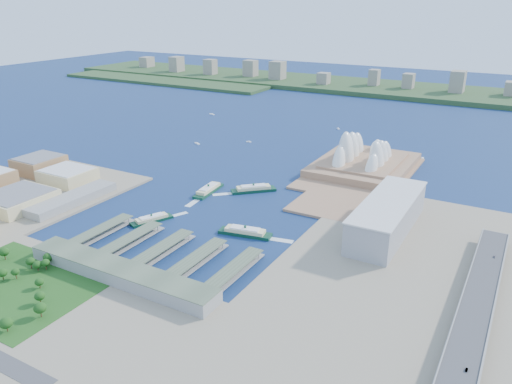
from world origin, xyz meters
The scene contains 23 objects.
ground centered at (0.00, 0.00, 0.00)m, with size 3000.00×3000.00×0.00m, color #0F2547.
south_land centered at (0.00, -210.00, 1.50)m, with size 720.00×180.00×3.00m, color gray.
east_land centered at (240.00, -50.00, 1.50)m, with size 240.00×500.00×3.00m, color gray.
peninsula centered at (107.50, 260.00, 1.50)m, with size 135.00×220.00×3.00m, color #9A7254.
far_shore centered at (0.00, 980.00, 6.00)m, with size 2200.00×260.00×12.00m, color #2D4926.
opera_house centered at (105.00, 280.00, 32.00)m, with size 134.00×180.00×58.00m, color white, non-canonical shape.
toaster_building centered at (195.00, 80.00, 20.50)m, with size 45.00×155.00×35.00m, color gray.
expressway centered at (300.00, -60.00, 8.93)m, with size 26.00×340.00×11.85m, color gray, non-canonical shape.
ferry_wharves centered at (14.00, -75.00, 4.65)m, with size 184.00×90.00×9.30m, color #4D5A44, non-canonical shape.
terminal_building centered at (15.00, -135.00, 9.00)m, with size 200.00×28.00×12.00m, color gray.
park centered at (-60.00, -190.00, 11.00)m, with size 150.00×110.00×16.00m, color #194714, non-canonical shape.
far_skyline centered at (0.00, 960.00, 39.50)m, with size 1900.00×140.00×55.00m, color gray, non-canonical shape.
ferry_a centered at (-43.79, 88.60, 5.54)m, with size 14.92×58.61×11.08m, color #0E3823, non-canonical shape.
ferry_b centered at (6.38, 120.53, 5.61)m, with size 15.12×59.39×11.23m, color #0E3823, non-canonical shape.
ferry_c centered at (-47.55, -20.36, 4.67)m, with size 12.56×49.36×9.33m, color #0E3823, non-canonical shape.
ferry_d centered at (63.29, 2.62, 5.48)m, with size 14.77×58.01×10.97m, color #0E3823, non-canonical shape.
boat_a centered at (-194.87, 272.77, 1.36)m, with size 3.52×14.08×2.72m, color white, non-canonical shape.
boat_b centered at (-121.71, 327.11, 1.21)m, with size 3.13×8.96×2.42m, color white, non-canonical shape.
boat_c centered at (170.52, 376.26, 1.39)m, with size 3.60×12.34×2.78m, color white, non-canonical shape.
boat_d centered at (-307.49, 484.62, 1.26)m, with size 3.26×14.89×2.51m, color white, non-canonical shape.
boat_e centered at (-16.63, 496.55, 1.28)m, with size 3.31×10.41×2.55m, color white, non-canonical shape.
car_b centered at (304.00, -123.85, 15.51)m, with size 1.39×3.99×1.32m, color slate.
car_c centered at (304.00, 49.08, 15.43)m, with size 1.63×4.00×1.16m, color slate.
Camera 1 is at (312.60, -414.89, 237.95)m, focal length 35.00 mm.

